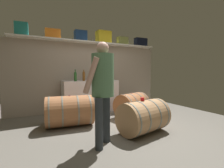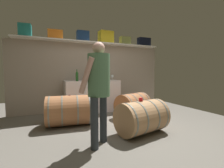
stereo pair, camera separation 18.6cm
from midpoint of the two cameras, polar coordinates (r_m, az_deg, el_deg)
The scene contains 18 objects.
ground_plane at distance 3.49m, azimuth 0.05°, elevation -14.90°, with size 5.78×7.67×0.02m, color #68635A.
back_wall_panel at distance 4.86m, azimuth -8.84°, elevation 2.47°, with size 4.58×0.10×1.97m, color gray.
high_shelf_board at distance 4.79m, azimuth -8.42°, elevation 14.50°, with size 4.21×0.40×0.03m, color silver.
toolcase_teal at distance 4.60m, azimuth -30.96°, elevation 16.57°, with size 0.29×0.23×0.32m, color #217E79.
toolcase_orange at distance 4.60m, azimuth -21.75°, elevation 16.42°, with size 0.38×0.22×0.24m, color orange.
toolcase_navy at distance 4.73m, azimuth -12.46°, elevation 16.57°, with size 0.33×0.24×0.29m, color navy.
toolcase_yellow at distance 4.95m, azimuth -4.21°, elevation 16.48°, with size 0.42×0.28×0.36m, color yellow.
toolcase_olive at distance 5.22m, azimuth 2.72°, elevation 15.24°, with size 0.33×0.21×0.25m, color olive.
toolcase_black at distance 5.60m, azimuth 9.35°, elevation 14.60°, with size 0.43×0.19×0.28m, color black.
work_cabinet at distance 4.56m, azimuth -8.90°, elevation -4.40°, with size 1.54×0.53×0.90m, color white.
wine_bottle_amber at distance 4.35m, azimuth -11.37°, elevation 2.94°, with size 0.07×0.07×0.30m.
wine_bottle_green at distance 4.22m, azimuth -14.34°, elevation 2.77°, with size 0.07×0.07×0.31m.
wine_glass at distance 4.71m, azimuth -1.78°, elevation 2.77°, with size 0.08×0.08×0.16m.
wine_barrel_near at distance 3.06m, azimuth 9.49°, elevation -11.56°, with size 1.00×0.76×0.62m.
wine_barrel_far at distance 4.08m, azimuth 5.84°, elevation -7.52°, with size 0.94×0.82×0.61m.
wine_barrel_flank at distance 3.50m, azimuth -16.52°, elevation -9.31°, with size 1.02×0.75×0.65m.
tasting_cup at distance 2.97m, azimuth 9.14°, elevation -5.42°, with size 0.07×0.07×0.06m, color red.
winemaker_pouring at distance 2.39m, azimuth -5.71°, elevation 0.37°, with size 0.50×0.48×1.59m.
Camera 1 is at (-1.56, -2.35, 1.14)m, focal length 25.29 mm.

